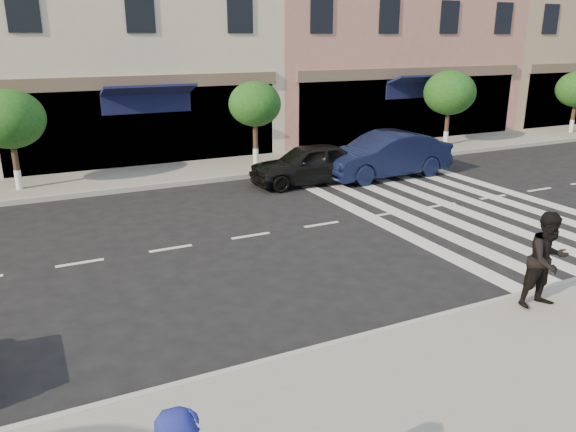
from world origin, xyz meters
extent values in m
plane|color=black|center=(0.00, 0.00, 0.00)|extent=(120.00, 120.00, 0.00)
cube|color=gray|center=(0.00, -3.75, 0.07)|extent=(60.00, 4.50, 0.15)
cube|color=gray|center=(0.00, 11.00, 0.07)|extent=(60.00, 3.00, 0.15)
cube|color=beige|center=(-0.50, 17.00, 5.50)|extent=(11.00, 9.00, 11.00)
cube|color=tan|center=(24.00, 17.00, 6.00)|extent=(12.00, 9.00, 12.00)
cylinder|color=#473323|center=(-5.00, 10.80, 0.95)|extent=(0.18, 0.18, 1.60)
cylinder|color=silver|center=(-5.00, 10.80, 0.45)|extent=(0.20, 0.20, 0.60)
ellipsoid|color=#144816|center=(-5.00, 10.80, 2.32)|extent=(2.10, 2.10, 1.79)
cylinder|color=#473323|center=(3.00, 10.80, 1.00)|extent=(0.18, 0.18, 1.71)
cylinder|color=silver|center=(3.00, 10.80, 0.45)|extent=(0.20, 0.20, 0.60)
ellipsoid|color=#144816|center=(3.00, 10.80, 2.38)|extent=(1.90, 1.90, 1.62)
cylinder|color=#473323|center=(12.00, 10.80, 0.98)|extent=(0.18, 0.18, 1.65)
cylinder|color=silver|center=(12.00, 10.80, 0.45)|extent=(0.20, 0.20, 0.60)
ellipsoid|color=#144816|center=(12.00, 10.80, 2.41)|extent=(2.20, 2.20, 1.87)
cylinder|color=#473323|center=(20.00, 10.80, 0.92)|extent=(0.18, 0.18, 1.54)
cylinder|color=silver|center=(20.00, 10.80, 0.45)|extent=(0.20, 0.20, 0.60)
imported|color=black|center=(3.08, -2.00, 1.01)|extent=(0.89, 0.72, 1.73)
imported|color=black|center=(3.69, 7.93, 0.67)|extent=(4.03, 1.79, 1.35)
imported|color=black|center=(6.50, 7.60, 0.78)|extent=(4.77, 1.80, 1.55)
camera|label=1|loc=(-4.86, -8.11, 4.69)|focal=35.00mm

